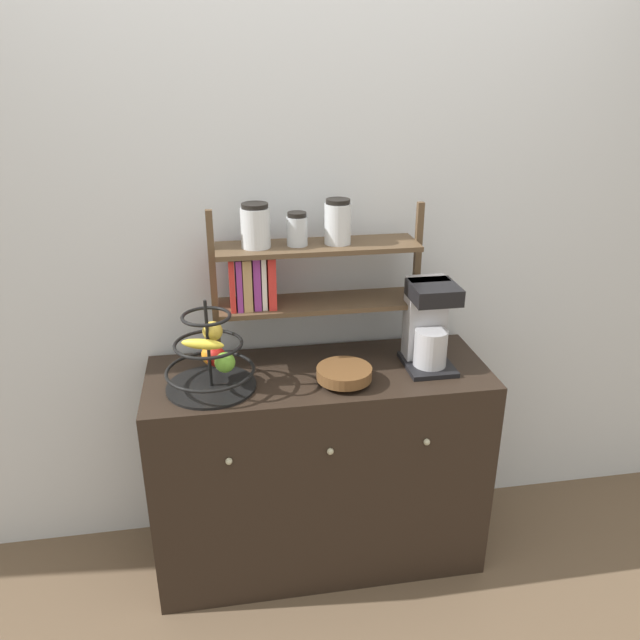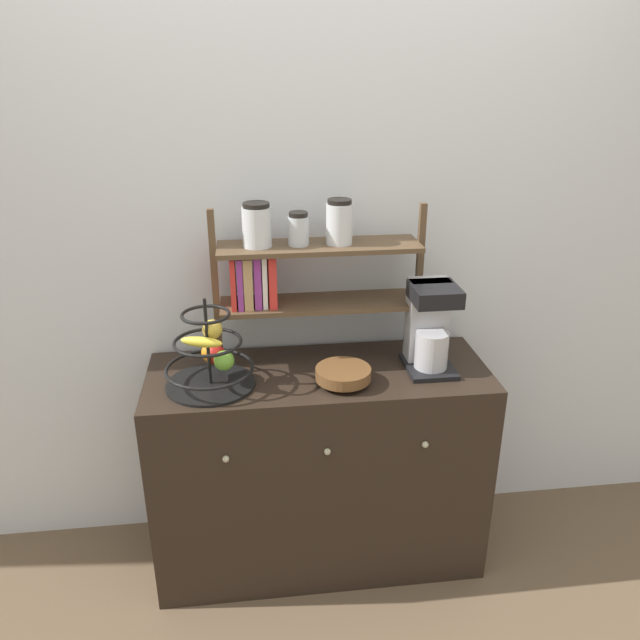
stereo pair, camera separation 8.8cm
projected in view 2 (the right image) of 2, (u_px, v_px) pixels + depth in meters
name	position (u px, v px, depth m)	size (l,w,h in m)	color
ground_plane	(326.00, 593.00, 2.43)	(12.00, 12.00, 0.00)	brown
wall_back	(310.00, 234.00, 2.40)	(7.00, 0.05, 2.60)	silver
sideboard	(319.00, 466.00, 2.48)	(1.27, 0.50, 0.85)	black
coffee_maker	(430.00, 325.00, 2.30)	(0.17, 0.22, 0.33)	black
fruit_stand	(211.00, 357.00, 2.18)	(0.32, 0.32, 0.33)	black
wooden_bowl	(343.00, 374.00, 2.22)	(0.20, 0.20, 0.06)	brown
shelf_hutch	(294.00, 263.00, 2.27)	(0.78, 0.20, 0.62)	brown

